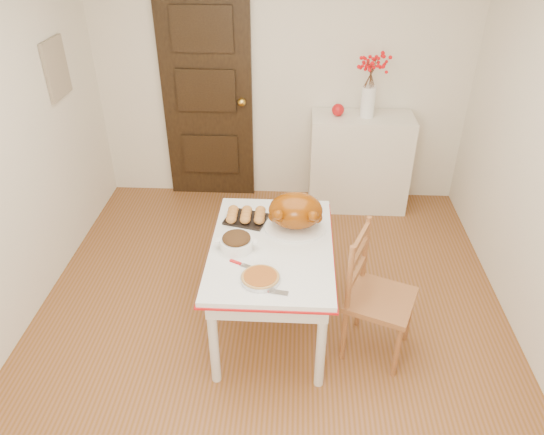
# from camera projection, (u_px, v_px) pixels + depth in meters

# --- Properties ---
(floor) EXTENTS (3.50, 4.00, 0.00)m
(floor) POSITION_uv_depth(u_px,v_px,m) (269.00, 328.00, 3.69)
(floor) COLOR brown
(floor) RESTS_ON ground
(wall_back) EXTENTS (3.50, 0.00, 2.50)m
(wall_back) POSITION_uv_depth(u_px,v_px,m) (282.00, 73.00, 4.70)
(wall_back) COLOR beige
(wall_back) RESTS_ON ground
(door_back) EXTENTS (0.85, 0.06, 2.06)m
(door_back) POSITION_uv_depth(u_px,v_px,m) (207.00, 96.00, 4.83)
(door_back) COLOR black
(door_back) RESTS_ON ground
(photo_board) EXTENTS (0.03, 0.35, 0.45)m
(photo_board) POSITION_uv_depth(u_px,v_px,m) (56.00, 68.00, 3.97)
(photo_board) COLOR #AAA586
(photo_board) RESTS_ON ground
(sideboard) EXTENTS (0.93, 0.42, 0.93)m
(sideboard) POSITION_uv_depth(u_px,v_px,m) (359.00, 162.00, 4.90)
(sideboard) COLOR beige
(sideboard) RESTS_ON floor
(kitchen_table) EXTENTS (0.81, 1.19, 0.71)m
(kitchen_table) POSITION_uv_depth(u_px,v_px,m) (272.00, 287.00, 3.53)
(kitchen_table) COLOR white
(kitchen_table) RESTS_ON floor
(chair_oak) EXTENTS (0.53, 0.53, 0.92)m
(chair_oak) POSITION_uv_depth(u_px,v_px,m) (381.00, 297.00, 3.28)
(chair_oak) COLOR brown
(chair_oak) RESTS_ON floor
(berry_vase) EXTENTS (0.29, 0.29, 0.57)m
(berry_vase) POSITION_uv_depth(u_px,v_px,m) (370.00, 86.00, 4.50)
(berry_vase) COLOR white
(berry_vase) RESTS_ON sideboard
(apple) EXTENTS (0.11, 0.11, 0.11)m
(apple) POSITION_uv_depth(u_px,v_px,m) (338.00, 110.00, 4.63)
(apple) COLOR red
(apple) RESTS_ON sideboard
(turkey_platter) EXTENTS (0.49, 0.42, 0.27)m
(turkey_platter) POSITION_uv_depth(u_px,v_px,m) (295.00, 213.00, 3.42)
(turkey_platter) COLOR #752F06
(turkey_platter) RESTS_ON kitchen_table
(pumpkin_pie) EXTENTS (0.29, 0.29, 0.05)m
(pumpkin_pie) POSITION_uv_depth(u_px,v_px,m) (260.00, 277.00, 3.01)
(pumpkin_pie) COLOR #944917
(pumpkin_pie) RESTS_ON kitchen_table
(stuffing_dish) EXTENTS (0.31, 0.26, 0.11)m
(stuffing_dish) POSITION_uv_depth(u_px,v_px,m) (237.00, 242.00, 3.27)
(stuffing_dish) COLOR #3C1F0D
(stuffing_dish) RESTS_ON kitchen_table
(rolls_tray) EXTENTS (0.32, 0.28, 0.07)m
(rolls_tray) POSITION_uv_depth(u_px,v_px,m) (246.00, 216.00, 3.57)
(rolls_tray) COLOR #C37E31
(rolls_tray) RESTS_ON kitchen_table
(pie_server) EXTENTS (0.23, 0.10, 0.01)m
(pie_server) POSITION_uv_depth(u_px,v_px,m) (270.00, 291.00, 2.94)
(pie_server) COLOR silver
(pie_server) RESTS_ON kitchen_table
(carving_knife) EXTENTS (0.22, 0.15, 0.01)m
(carving_knife) POSITION_uv_depth(u_px,v_px,m) (245.00, 265.00, 3.14)
(carving_knife) COLOR silver
(carving_knife) RESTS_ON kitchen_table
(drinking_glass) EXTENTS (0.07, 0.07, 0.11)m
(drinking_glass) POSITION_uv_depth(u_px,v_px,m) (288.00, 204.00, 3.67)
(drinking_glass) COLOR white
(drinking_glass) RESTS_ON kitchen_table
(shaker_pair) EXTENTS (0.10, 0.05, 0.10)m
(shaker_pair) POSITION_uv_depth(u_px,v_px,m) (310.00, 204.00, 3.67)
(shaker_pair) COLOR white
(shaker_pair) RESTS_ON kitchen_table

